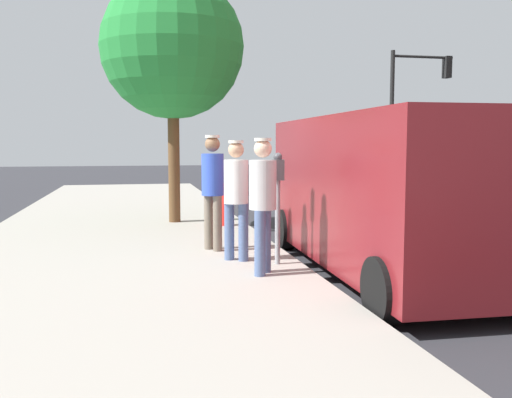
{
  "coord_description": "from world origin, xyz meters",
  "views": [
    {
      "loc": [
        3.23,
        7.52,
        1.79
      ],
      "look_at": [
        1.65,
        0.12,
        1.05
      ],
      "focal_mm": 39.77,
      "sensor_mm": 36.0,
      "label": 1
    }
  ],
  "objects_px": {
    "street_tree": "(172,48)",
    "fire_hydrant": "(226,205)",
    "parking_meter_near": "(278,189)",
    "parked_van": "(389,191)",
    "pedestrian_in_white": "(236,192)",
    "pedestrian_in_blue": "(213,184)",
    "traffic_light_corner": "(413,97)",
    "pedestrian_in_gray": "(263,197)"
  },
  "relations": [
    {
      "from": "traffic_light_corner",
      "to": "fire_hydrant",
      "type": "bearing_deg",
      "value": 45.22
    },
    {
      "from": "pedestrian_in_white",
      "to": "pedestrian_in_gray",
      "type": "height_order",
      "value": "pedestrian_in_gray"
    },
    {
      "from": "pedestrian_in_blue",
      "to": "traffic_light_corner",
      "type": "distance_m",
      "value": 14.45
    },
    {
      "from": "pedestrian_in_white",
      "to": "traffic_light_corner",
      "type": "bearing_deg",
      "value": -126.52
    },
    {
      "from": "parked_van",
      "to": "parking_meter_near",
      "type": "bearing_deg",
      "value": -10.22
    },
    {
      "from": "pedestrian_in_blue",
      "to": "fire_hydrant",
      "type": "height_order",
      "value": "pedestrian_in_blue"
    },
    {
      "from": "pedestrian_in_white",
      "to": "street_tree",
      "type": "height_order",
      "value": "street_tree"
    },
    {
      "from": "traffic_light_corner",
      "to": "pedestrian_in_gray",
      "type": "bearing_deg",
      "value": 56.01
    },
    {
      "from": "parking_meter_near",
      "to": "fire_hydrant",
      "type": "xyz_separation_m",
      "value": [
        0.1,
        -3.79,
        -0.61
      ]
    },
    {
      "from": "parking_meter_near",
      "to": "fire_hydrant",
      "type": "height_order",
      "value": "parking_meter_near"
    },
    {
      "from": "pedestrian_in_gray",
      "to": "fire_hydrant",
      "type": "distance_m",
      "value": 4.38
    },
    {
      "from": "pedestrian_in_white",
      "to": "street_tree",
      "type": "relative_size",
      "value": 0.33
    },
    {
      "from": "pedestrian_in_gray",
      "to": "traffic_light_corner",
      "type": "relative_size",
      "value": 0.33
    },
    {
      "from": "pedestrian_in_blue",
      "to": "traffic_light_corner",
      "type": "xyz_separation_m",
      "value": [
        -9.02,
        -11.04,
        2.35
      ]
    },
    {
      "from": "parked_van",
      "to": "traffic_light_corner",
      "type": "height_order",
      "value": "traffic_light_corner"
    },
    {
      "from": "parking_meter_near",
      "to": "pedestrian_in_white",
      "type": "height_order",
      "value": "pedestrian_in_white"
    },
    {
      "from": "parking_meter_near",
      "to": "traffic_light_corner",
      "type": "height_order",
      "value": "traffic_light_corner"
    },
    {
      "from": "parking_meter_near",
      "to": "pedestrian_in_blue",
      "type": "height_order",
      "value": "pedestrian_in_blue"
    },
    {
      "from": "parking_meter_near",
      "to": "pedestrian_in_white",
      "type": "xyz_separation_m",
      "value": [
        0.51,
        -0.36,
        -0.07
      ]
    },
    {
      "from": "fire_hydrant",
      "to": "pedestrian_in_gray",
      "type": "bearing_deg",
      "value": 86.97
    },
    {
      "from": "pedestrian_in_white",
      "to": "traffic_light_corner",
      "type": "distance_m",
      "value": 14.98
    },
    {
      "from": "parked_van",
      "to": "street_tree",
      "type": "bearing_deg",
      "value": -61.88
    },
    {
      "from": "pedestrian_in_white",
      "to": "fire_hydrant",
      "type": "xyz_separation_m",
      "value": [
        -0.41,
        -3.43,
        -0.55
      ]
    },
    {
      "from": "pedestrian_in_blue",
      "to": "fire_hydrant",
      "type": "relative_size",
      "value": 2.06
    },
    {
      "from": "pedestrian_in_white",
      "to": "pedestrian_in_gray",
      "type": "bearing_deg",
      "value": 100.99
    },
    {
      "from": "pedestrian_in_white",
      "to": "fire_hydrant",
      "type": "height_order",
      "value": "pedestrian_in_white"
    },
    {
      "from": "pedestrian_in_white",
      "to": "pedestrian_in_gray",
      "type": "distance_m",
      "value": 0.92
    },
    {
      "from": "parking_meter_near",
      "to": "street_tree",
      "type": "relative_size",
      "value": 0.3
    },
    {
      "from": "pedestrian_in_blue",
      "to": "pedestrian_in_white",
      "type": "bearing_deg",
      "value": 104.3
    },
    {
      "from": "pedestrian_in_blue",
      "to": "street_tree",
      "type": "bearing_deg",
      "value": -83.88
    },
    {
      "from": "pedestrian_in_gray",
      "to": "parked_van",
      "type": "height_order",
      "value": "parked_van"
    },
    {
      "from": "street_tree",
      "to": "fire_hydrant",
      "type": "bearing_deg",
      "value": 141.91
    },
    {
      "from": "parking_meter_near",
      "to": "parked_van",
      "type": "xyz_separation_m",
      "value": [
        -1.5,
        0.27,
        -0.03
      ]
    },
    {
      "from": "pedestrian_in_white",
      "to": "street_tree",
      "type": "distance_m",
      "value": 4.99
    },
    {
      "from": "pedestrian_in_blue",
      "to": "street_tree",
      "type": "height_order",
      "value": "street_tree"
    },
    {
      "from": "parked_van",
      "to": "street_tree",
      "type": "relative_size",
      "value": 1.03
    },
    {
      "from": "parking_meter_near",
      "to": "pedestrian_in_gray",
      "type": "height_order",
      "value": "pedestrian_in_gray"
    },
    {
      "from": "pedestrian_in_white",
      "to": "parked_van",
      "type": "height_order",
      "value": "parked_van"
    },
    {
      "from": "pedestrian_in_blue",
      "to": "traffic_light_corner",
      "type": "bearing_deg",
      "value": -129.23
    },
    {
      "from": "parking_meter_near",
      "to": "fire_hydrant",
      "type": "distance_m",
      "value": 3.84
    },
    {
      "from": "pedestrian_in_gray",
      "to": "pedestrian_in_blue",
      "type": "xyz_separation_m",
      "value": [
        0.39,
        -1.75,
        0.04
      ]
    },
    {
      "from": "pedestrian_in_gray",
      "to": "parked_van",
      "type": "bearing_deg",
      "value": -171.5
    }
  ]
}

